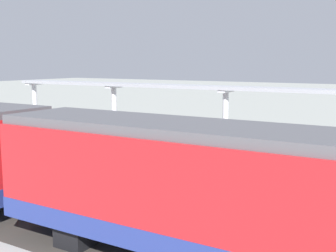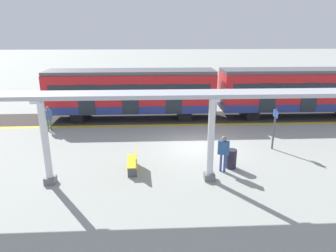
{
  "view_description": "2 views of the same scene",
  "coord_description": "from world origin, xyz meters",
  "px_view_note": "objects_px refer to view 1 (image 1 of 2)",
  "views": [
    {
      "loc": [
        -14.61,
        -7.92,
        4.9
      ],
      "look_at": [
        2.13,
        2.13,
        1.98
      ],
      "focal_mm": 45.57,
      "sensor_mm": 36.0,
      "label": 1
    },
    {
      "loc": [
        15.29,
        -2.36,
        6.11
      ],
      "look_at": [
        1.89,
        -1.7,
        1.83
      ],
      "focal_mm": 32.25,
      "sensor_mm": 36.0,
      "label": 2
    }
  ],
  "objects_px": {
    "canopy_pillar_fourth": "(114,118)",
    "platform_info_sign": "(114,142)",
    "canopy_pillar_third": "(225,128)",
    "passenger_by_the_benches": "(204,145)",
    "canopy_pillar_fifth": "(35,112)",
    "bench_mid_platform": "(60,141)",
    "train_near_carriage": "(214,195)",
    "bench_near_end": "(287,171)",
    "trash_bin": "(191,158)"
  },
  "relations": [
    {
      "from": "canopy_pillar_fourth",
      "to": "platform_info_sign",
      "type": "bearing_deg",
      "value": -142.24
    },
    {
      "from": "canopy_pillar_third",
      "to": "platform_info_sign",
      "type": "bearing_deg",
      "value": 129.59
    },
    {
      "from": "platform_info_sign",
      "to": "passenger_by_the_benches",
      "type": "bearing_deg",
      "value": -51.92
    },
    {
      "from": "canopy_pillar_fifth",
      "to": "passenger_by_the_benches",
      "type": "relative_size",
      "value": 2.15
    },
    {
      "from": "canopy_pillar_third",
      "to": "passenger_by_the_benches",
      "type": "height_order",
      "value": "canopy_pillar_third"
    },
    {
      "from": "canopy_pillar_fifth",
      "to": "bench_mid_platform",
      "type": "relative_size",
      "value": 2.41
    },
    {
      "from": "train_near_carriage",
      "to": "canopy_pillar_fourth",
      "type": "relative_size",
      "value": 3.2
    },
    {
      "from": "bench_near_end",
      "to": "canopy_pillar_fifth",
      "type": "bearing_deg",
      "value": 86.17
    },
    {
      "from": "canopy_pillar_fourth",
      "to": "platform_info_sign",
      "type": "relative_size",
      "value": 1.66
    },
    {
      "from": "bench_near_end",
      "to": "passenger_by_the_benches",
      "type": "relative_size",
      "value": 0.9
    },
    {
      "from": "canopy_pillar_fifth",
      "to": "bench_mid_platform",
      "type": "xyz_separation_m",
      "value": [
        -1.0,
        -3.05,
        -1.41
      ]
    },
    {
      "from": "platform_info_sign",
      "to": "bench_mid_platform",
      "type": "bearing_deg",
      "value": 68.05
    },
    {
      "from": "train_near_carriage",
      "to": "trash_bin",
      "type": "relative_size",
      "value": 13.03
    },
    {
      "from": "canopy_pillar_fourth",
      "to": "canopy_pillar_fifth",
      "type": "height_order",
      "value": "same"
    },
    {
      "from": "trash_bin",
      "to": "canopy_pillar_fourth",
      "type": "bearing_deg",
      "value": 78.31
    },
    {
      "from": "canopy_pillar_third",
      "to": "platform_info_sign",
      "type": "distance_m",
      "value": 5.24
    },
    {
      "from": "train_near_carriage",
      "to": "bench_near_end",
      "type": "xyz_separation_m",
      "value": [
        8.53,
        0.6,
        -1.38
      ]
    },
    {
      "from": "train_near_carriage",
      "to": "canopy_pillar_third",
      "type": "xyz_separation_m",
      "value": [
        9.61,
        3.87,
        0.02
      ]
    },
    {
      "from": "train_near_carriage",
      "to": "trash_bin",
      "type": "height_order",
      "value": "train_near_carriage"
    },
    {
      "from": "train_near_carriage",
      "to": "passenger_by_the_benches",
      "type": "xyz_separation_m",
      "value": [
        8.85,
        4.61,
        -0.77
      ]
    },
    {
      "from": "bench_near_end",
      "to": "bench_mid_platform",
      "type": "distance_m",
      "value": 13.05
    },
    {
      "from": "bench_mid_platform",
      "to": "passenger_by_the_benches",
      "type": "height_order",
      "value": "passenger_by_the_benches"
    },
    {
      "from": "train_near_carriage",
      "to": "canopy_pillar_fifth",
      "type": "distance_m",
      "value": 19.27
    },
    {
      "from": "canopy_pillar_fourth",
      "to": "bench_mid_platform",
      "type": "height_order",
      "value": "canopy_pillar_fourth"
    },
    {
      "from": "platform_info_sign",
      "to": "train_near_carriage",
      "type": "bearing_deg",
      "value": -128.52
    },
    {
      "from": "canopy_pillar_fifth",
      "to": "bench_near_end",
      "type": "relative_size",
      "value": 2.4
    },
    {
      "from": "bench_mid_platform",
      "to": "train_near_carriage",
      "type": "bearing_deg",
      "value": -122.22
    },
    {
      "from": "canopy_pillar_fifth",
      "to": "bench_near_end",
      "type": "distance_m",
      "value": 16.2
    },
    {
      "from": "canopy_pillar_third",
      "to": "passenger_by_the_benches",
      "type": "distance_m",
      "value": 1.32
    },
    {
      "from": "bench_near_end",
      "to": "canopy_pillar_third",
      "type": "bearing_deg",
      "value": 71.73
    },
    {
      "from": "bench_near_end",
      "to": "platform_info_sign",
      "type": "xyz_separation_m",
      "value": [
        -2.25,
        7.29,
        0.89
      ]
    },
    {
      "from": "train_near_carriage",
      "to": "bench_near_end",
      "type": "height_order",
      "value": "train_near_carriage"
    },
    {
      "from": "trash_bin",
      "to": "platform_info_sign",
      "type": "relative_size",
      "value": 0.41
    },
    {
      "from": "canopy_pillar_fifth",
      "to": "bench_near_end",
      "type": "xyz_separation_m",
      "value": [
        -1.08,
        -16.1,
        -1.41
      ]
    },
    {
      "from": "canopy_pillar_third",
      "to": "canopy_pillar_fourth",
      "type": "distance_m",
      "value": 6.6
    },
    {
      "from": "canopy_pillar_fifth",
      "to": "bench_mid_platform",
      "type": "distance_m",
      "value": 3.5
    },
    {
      "from": "bench_mid_platform",
      "to": "trash_bin",
      "type": "bearing_deg",
      "value": -90.76
    },
    {
      "from": "canopy_pillar_fifth",
      "to": "platform_info_sign",
      "type": "height_order",
      "value": "canopy_pillar_fifth"
    },
    {
      "from": "canopy_pillar_fourth",
      "to": "bench_near_end",
      "type": "distance_m",
      "value": 10.02
    },
    {
      "from": "canopy_pillar_third",
      "to": "bench_near_end",
      "type": "height_order",
      "value": "canopy_pillar_third"
    },
    {
      "from": "canopy_pillar_third",
      "to": "trash_bin",
      "type": "bearing_deg",
      "value": 132.57
    },
    {
      "from": "canopy_pillar_fifth",
      "to": "canopy_pillar_fourth",
      "type": "bearing_deg",
      "value": -90.0
    },
    {
      "from": "train_near_carriage",
      "to": "passenger_by_the_benches",
      "type": "bearing_deg",
      "value": 27.5
    },
    {
      "from": "bench_mid_platform",
      "to": "passenger_by_the_benches",
      "type": "relative_size",
      "value": 0.89
    },
    {
      "from": "bench_near_end",
      "to": "passenger_by_the_benches",
      "type": "distance_m",
      "value": 4.07
    },
    {
      "from": "train_near_carriage",
      "to": "bench_mid_platform",
      "type": "distance_m",
      "value": 16.2
    },
    {
      "from": "canopy_pillar_fourth",
      "to": "trash_bin",
      "type": "xyz_separation_m",
      "value": [
        -1.11,
        -5.38,
        -1.4
      ]
    },
    {
      "from": "passenger_by_the_benches",
      "to": "canopy_pillar_fourth",
      "type": "bearing_deg",
      "value": 82.67
    },
    {
      "from": "canopy_pillar_fourth",
      "to": "bench_near_end",
      "type": "height_order",
      "value": "canopy_pillar_fourth"
    },
    {
      "from": "canopy_pillar_fourth",
      "to": "platform_info_sign",
      "type": "distance_m",
      "value": 4.24
    }
  ]
}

